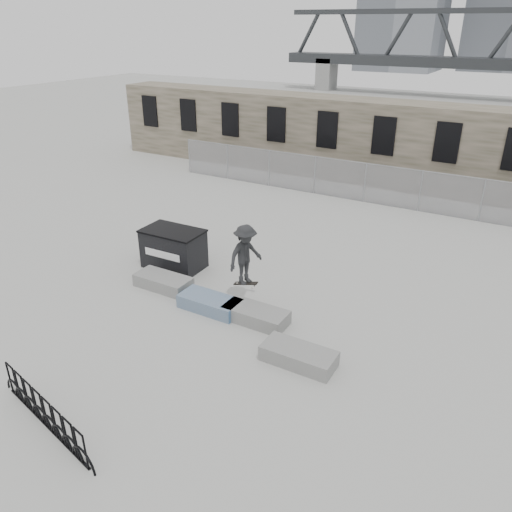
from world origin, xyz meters
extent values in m
plane|color=#A2A29D|center=(0.00, 0.00, 0.00)|extent=(120.00, 120.00, 0.00)
cube|color=brown|center=(0.00, 16.25, 2.25)|extent=(36.00, 2.50, 4.50)
cube|color=black|center=(-16.00, 14.98, 2.90)|extent=(1.20, 0.12, 2.00)
cube|color=black|center=(-12.80, 14.98, 2.90)|extent=(1.20, 0.12, 2.00)
cube|color=black|center=(-9.60, 14.98, 2.90)|extent=(1.20, 0.12, 2.00)
cube|color=black|center=(-6.40, 14.98, 2.90)|extent=(1.20, 0.12, 2.00)
cube|color=black|center=(-3.20, 14.98, 2.90)|extent=(1.20, 0.12, 2.00)
cube|color=black|center=(0.00, 14.98, 2.90)|extent=(1.20, 0.12, 2.00)
cube|color=black|center=(3.20, 14.98, 2.90)|extent=(1.20, 0.12, 2.00)
cylinder|color=gray|center=(-11.00, 12.50, 1.00)|extent=(0.06, 0.06, 2.00)
cylinder|color=gray|center=(-8.25, 12.50, 1.00)|extent=(0.06, 0.06, 2.00)
cylinder|color=gray|center=(-5.50, 12.50, 1.00)|extent=(0.06, 0.06, 2.00)
cylinder|color=gray|center=(-2.75, 12.50, 1.00)|extent=(0.06, 0.06, 2.00)
cylinder|color=gray|center=(0.00, 12.50, 1.00)|extent=(0.06, 0.06, 2.00)
cylinder|color=gray|center=(2.75, 12.50, 1.00)|extent=(0.06, 0.06, 2.00)
cylinder|color=gray|center=(5.50, 12.50, 1.00)|extent=(0.06, 0.06, 2.00)
cube|color=#99999E|center=(0.00, 12.50, 1.00)|extent=(22.00, 0.02, 2.00)
cylinder|color=gray|center=(0.00, 12.50, 2.00)|extent=(22.00, 0.04, 0.04)
cube|color=gray|center=(-2.94, 0.28, 0.22)|extent=(2.00, 0.90, 0.44)
cube|color=#2D471E|center=(-2.94, 0.28, 0.38)|extent=(1.76, 0.66, 0.10)
cube|color=#2C5585|center=(-0.72, -0.11, 0.22)|extent=(2.00, 0.90, 0.44)
cube|color=#2D471E|center=(-0.72, -0.11, 0.38)|extent=(1.76, 0.66, 0.10)
cube|color=gray|center=(0.89, 0.01, 0.22)|extent=(2.00, 0.90, 0.44)
cube|color=#2D471E|center=(0.89, 0.01, 0.38)|extent=(1.76, 0.66, 0.10)
cube|color=gray|center=(2.92, -1.19, 0.22)|extent=(2.00, 0.90, 0.44)
cube|color=#2D471E|center=(2.92, -1.19, 0.38)|extent=(1.76, 0.66, 0.10)
cube|color=black|center=(-3.64, 1.77, 0.71)|extent=(2.21, 1.36, 1.42)
cube|color=black|center=(-3.64, 1.77, 1.44)|extent=(2.27, 1.42, 0.07)
cube|color=white|center=(-3.62, 1.09, 0.76)|extent=(1.53, 0.06, 0.27)
cube|color=black|center=(-0.99, -6.18, 0.02)|extent=(3.53, 0.82, 0.04)
torus|color=black|center=(-2.53, -5.84, 0.45)|extent=(0.88, 0.24, 0.89)
torus|color=black|center=(-2.09, -5.94, 0.45)|extent=(0.88, 0.24, 0.89)
torus|color=black|center=(-1.65, -6.03, 0.45)|extent=(0.88, 0.24, 0.89)
torus|color=black|center=(-1.21, -6.13, 0.45)|extent=(0.88, 0.24, 0.89)
torus|color=black|center=(-0.77, -6.22, 0.45)|extent=(0.88, 0.24, 0.89)
torus|color=black|center=(-0.33, -6.32, 0.45)|extent=(0.88, 0.24, 0.89)
torus|color=black|center=(0.11, -6.41, 0.45)|extent=(0.88, 0.24, 0.89)
torus|color=black|center=(0.55, -6.51, 0.45)|extent=(0.88, 0.24, 0.89)
cube|color=gray|center=(-20.00, 55.00, 2.00)|extent=(2.00, 3.00, 4.00)
imported|color=black|center=(0.13, 0.70, 1.80)|extent=(1.06, 1.42, 1.95)
cube|color=black|center=(0.13, 0.70, 0.79)|extent=(0.81, 0.31, 0.19)
cylinder|color=beige|center=(-0.15, 0.63, 0.74)|extent=(0.06, 0.03, 0.06)
cylinder|color=beige|center=(-0.15, 0.77, 0.74)|extent=(0.06, 0.03, 0.06)
cylinder|color=beige|center=(0.41, 0.63, 0.74)|extent=(0.06, 0.03, 0.06)
cylinder|color=beige|center=(0.41, 0.77, 0.74)|extent=(0.06, 0.03, 0.06)
camera|label=1|loc=(7.42, -11.23, 8.33)|focal=35.00mm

